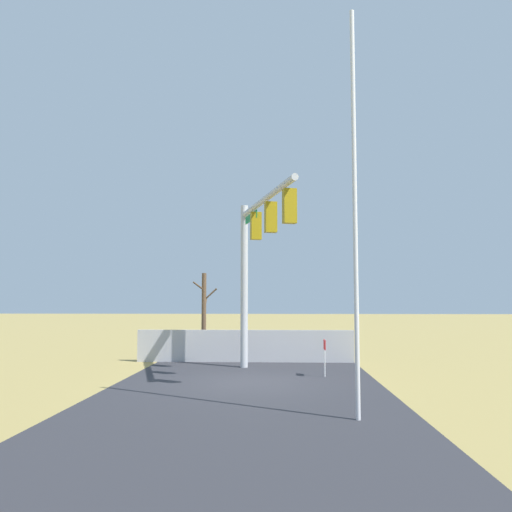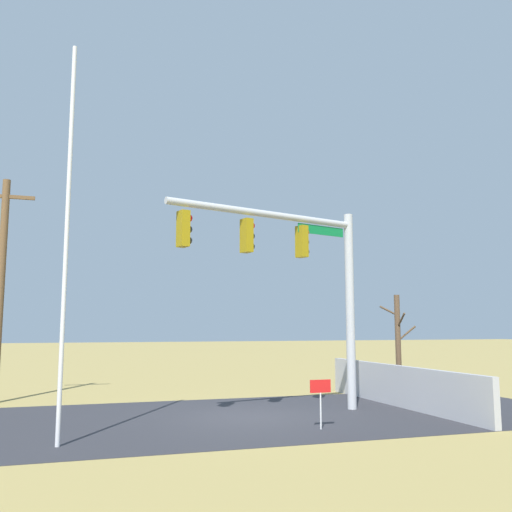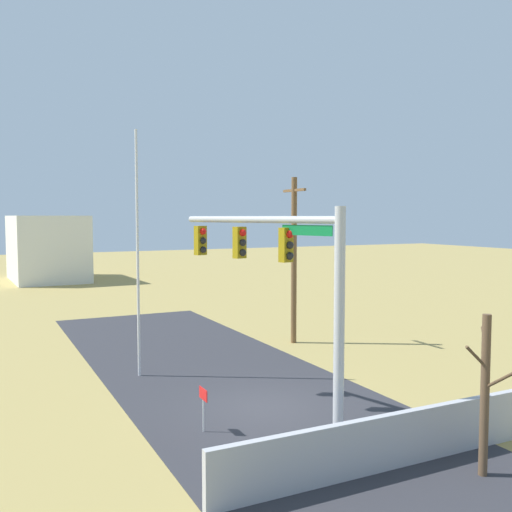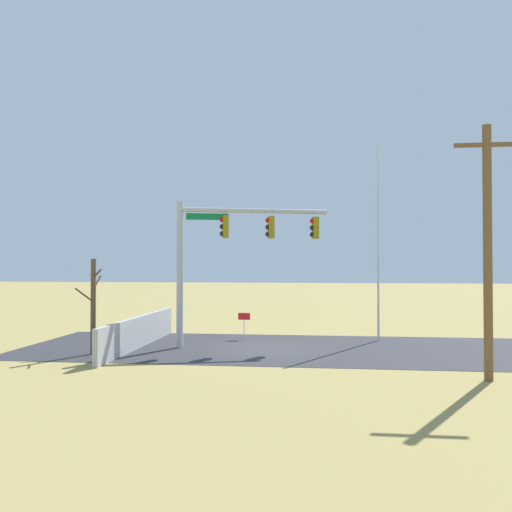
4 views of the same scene
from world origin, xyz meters
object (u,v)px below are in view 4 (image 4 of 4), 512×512
at_px(flagpole, 378,242).
at_px(bare_tree, 93,305).
at_px(open_sign, 244,320).
at_px(utility_pole, 488,247).
at_px(signal_mast, 227,244).

bearing_deg(flagpole, bare_tree, 23.27).
bearing_deg(open_sign, utility_pole, 137.52).
bearing_deg(signal_mast, utility_pole, 148.40).
xyz_separation_m(utility_pole, open_sign, (8.46, -7.75, -3.10)).
bearing_deg(signal_mast, open_sign, -100.82).
bearing_deg(utility_pole, bare_tree, -12.26).
bearing_deg(open_sign, flagpole, -178.56).
relative_size(signal_mast, flagpole, 0.70).
distance_m(signal_mast, flagpole, 7.05).
xyz_separation_m(flagpole, open_sign, (6.18, 0.16, -3.60)).
distance_m(utility_pole, open_sign, 11.88).
height_order(signal_mast, bare_tree, signal_mast).
distance_m(utility_pole, bare_tree, 14.19).
xyz_separation_m(utility_pole, bare_tree, (13.72, -2.98, -2.09)).
bearing_deg(utility_pole, flagpole, -73.93).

